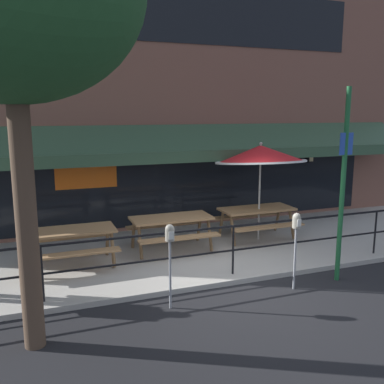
# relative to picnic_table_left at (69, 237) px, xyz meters

# --- Properties ---
(ground_plane) EXTENTS (120.00, 120.00, 0.00)m
(ground_plane) POSITION_rel_picnic_table_left_xyz_m (2.88, -1.83, -0.71)
(ground_plane) COLOR black
(patio_deck) EXTENTS (15.00, 4.00, 0.10)m
(patio_deck) POSITION_rel_picnic_table_left_xyz_m (2.88, 0.17, -0.66)
(patio_deck) COLOR #ADA89E
(patio_deck) RESTS_ON ground
(restaurant_building) EXTENTS (15.00, 1.60, 7.96)m
(restaurant_building) POSITION_rel_picnic_table_left_xyz_m (2.88, 2.39, 3.24)
(restaurant_building) COLOR brown
(restaurant_building) RESTS_ON ground
(patio_railing) EXTENTS (13.84, 0.04, 0.97)m
(patio_railing) POSITION_rel_picnic_table_left_xyz_m (2.88, -1.53, 0.09)
(patio_railing) COLOR black
(patio_railing) RESTS_ON patio_deck
(picnic_table_left) EXTENTS (1.80, 1.42, 0.76)m
(picnic_table_left) POSITION_rel_picnic_table_left_xyz_m (0.00, 0.00, 0.00)
(picnic_table_left) COLOR #997047
(picnic_table_left) RESTS_ON patio_deck
(picnic_table_centre) EXTENTS (1.80, 1.42, 0.76)m
(picnic_table_centre) POSITION_rel_picnic_table_left_xyz_m (2.23, 0.27, 0.00)
(picnic_table_centre) COLOR #997047
(picnic_table_centre) RESTS_ON patio_deck
(picnic_table_right) EXTENTS (1.80, 1.42, 0.76)m
(picnic_table_right) POSITION_rel_picnic_table_left_xyz_m (4.46, 0.38, 0.00)
(picnic_table_right) COLOR #997047
(picnic_table_right) RESTS_ON patio_deck
(patio_umbrella_right) EXTENTS (2.14, 2.14, 2.39)m
(patio_umbrella_right) POSITION_rel_picnic_table_left_xyz_m (4.46, 0.28, 1.47)
(patio_umbrella_right) COLOR #B7B2A8
(patio_umbrella_right) RESTS_ON patio_deck
(parking_meter_near) EXTENTS (0.15, 0.16, 1.42)m
(parking_meter_near) POSITION_rel_picnic_table_left_xyz_m (1.37, -2.31, 0.44)
(parking_meter_near) COLOR gray
(parking_meter_near) RESTS_ON ground
(parking_meter_far) EXTENTS (0.15, 0.16, 1.42)m
(parking_meter_far) POSITION_rel_picnic_table_left_xyz_m (3.71, -2.36, 0.44)
(parking_meter_far) COLOR gray
(parking_meter_far) RESTS_ON ground
(street_sign_pole) EXTENTS (0.28, 0.09, 3.62)m
(street_sign_pole) POSITION_rel_picnic_table_left_xyz_m (4.73, -2.29, 1.16)
(street_sign_pole) COLOR #1E6033
(street_sign_pole) RESTS_ON ground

